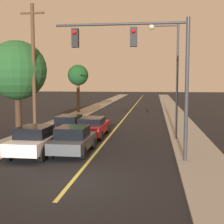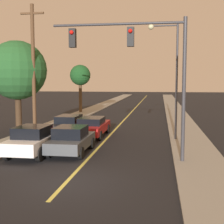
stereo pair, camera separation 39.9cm
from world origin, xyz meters
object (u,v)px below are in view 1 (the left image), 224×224
(car_near_lane_front, at_px, (73,140))
(utility_pole_left, at_px, (34,69))
(streetlamp_right, at_px, (171,66))
(car_near_lane_second, at_px, (92,126))
(tree_left_near, at_px, (17,71))
(car_outer_lane_second, at_px, (70,124))
(tree_left_far, at_px, (78,76))
(traffic_signal_mast, at_px, (144,58))
(car_outer_lane_front, at_px, (36,140))

(car_near_lane_front, height_order, utility_pole_left, utility_pole_left)
(streetlamp_right, xyz_separation_m, utility_pole_left, (-8.98, -0.81, -0.20))
(car_near_lane_second, height_order, utility_pole_left, utility_pole_left)
(car_near_lane_front, xyz_separation_m, tree_left_near, (-5.29, 4.79, 3.89))
(car_outer_lane_second, xyz_separation_m, streetlamp_right, (7.19, -1.37, 4.16))
(tree_left_far, bearing_deg, car_near_lane_front, -76.77)
(streetlamp_right, bearing_deg, utility_pole_left, -174.82)
(car_near_lane_second, relative_size, traffic_signal_mast, 0.73)
(car_near_lane_front, relative_size, car_near_lane_second, 0.83)
(streetlamp_right, distance_m, utility_pole_left, 9.01)
(car_near_lane_second, distance_m, streetlamp_right, 6.80)
(utility_pole_left, xyz_separation_m, tree_left_near, (-1.64, 1.04, -0.05))
(traffic_signal_mast, xyz_separation_m, streetlamp_right, (1.53, 5.77, -0.09))
(tree_left_near, xyz_separation_m, tree_left_far, (0.36, 16.18, -0.11))
(traffic_signal_mast, xyz_separation_m, tree_left_near, (-9.09, 5.99, -0.34))
(car_near_lane_front, xyz_separation_m, utility_pole_left, (-3.65, 3.75, 3.94))
(utility_pole_left, relative_size, tree_left_near, 1.33)
(car_near_lane_front, relative_size, car_outer_lane_second, 0.81)
(tree_left_near, bearing_deg, car_outer_lane_second, 18.42)
(tree_left_near, bearing_deg, car_outer_lane_front, -57.95)
(streetlamp_right, height_order, tree_left_near, streetlamp_right)
(car_outer_lane_second, height_order, traffic_signal_mast, traffic_signal_mast)
(car_near_lane_second, xyz_separation_m, utility_pole_left, (-3.65, -1.49, 3.97))
(utility_pole_left, relative_size, tree_left_far, 1.53)
(car_outer_lane_front, bearing_deg, tree_left_near, 122.05)
(car_near_lane_front, height_order, streetlamp_right, streetlamp_right)
(car_near_lane_second, height_order, car_outer_lane_second, car_outer_lane_second)
(car_outer_lane_second, relative_size, traffic_signal_mast, 0.75)
(car_near_lane_front, bearing_deg, tree_left_near, 137.85)
(car_near_lane_second, xyz_separation_m, streetlamp_right, (5.33, -0.68, 4.17))
(traffic_signal_mast, bearing_deg, streetlamp_right, 75.17)
(streetlamp_right, bearing_deg, tree_left_near, 178.79)
(car_near_lane_front, distance_m, car_outer_lane_second, 6.21)
(car_outer_lane_second, bearing_deg, streetlamp_right, -10.75)
(tree_left_near, bearing_deg, traffic_signal_mast, -33.40)
(car_near_lane_second, distance_m, tree_left_far, 16.91)
(streetlamp_right, distance_m, tree_left_far, 19.35)
(tree_left_far, bearing_deg, car_near_lane_second, -72.60)
(car_outer_lane_front, distance_m, traffic_signal_mast, 7.06)
(utility_pole_left, bearing_deg, streetlamp_right, 5.18)
(streetlamp_right, bearing_deg, car_near_lane_second, 172.72)
(traffic_signal_mast, relative_size, utility_pole_left, 0.76)
(tree_left_far, bearing_deg, car_outer_lane_second, -78.48)
(car_outer_lane_front, relative_size, utility_pole_left, 0.49)
(streetlamp_right, bearing_deg, car_outer_lane_second, 169.25)
(utility_pole_left, bearing_deg, tree_left_near, 147.73)
(car_outer_lane_second, bearing_deg, utility_pole_left, -129.33)
(car_near_lane_second, distance_m, car_outer_lane_second, 1.98)
(traffic_signal_mast, distance_m, streetlamp_right, 5.97)
(car_outer_lane_second, height_order, tree_left_far, tree_left_far)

